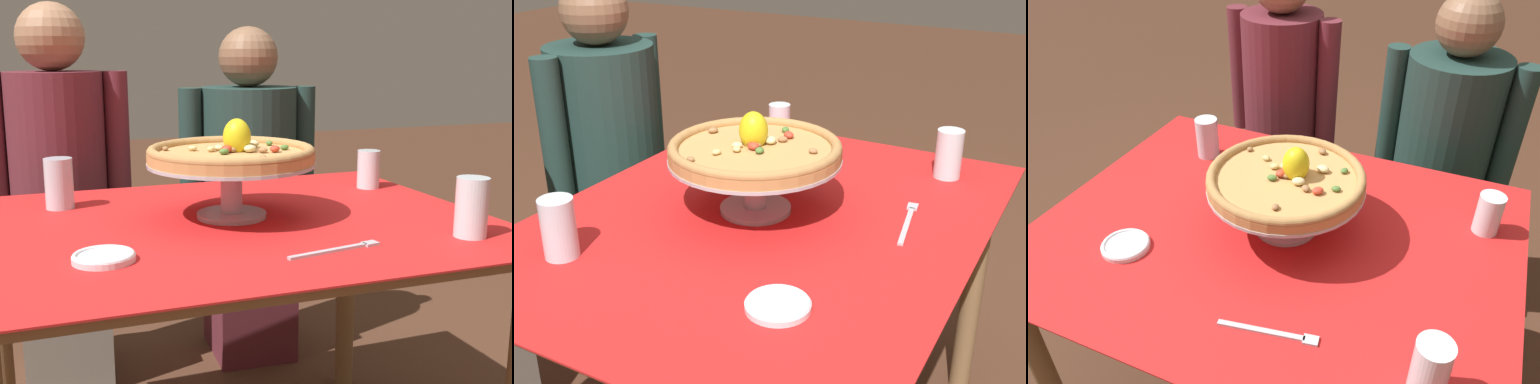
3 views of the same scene
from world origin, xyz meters
TOP-DOWN VIEW (x-y plane):
  - dining_table at (0.00, 0.00)m, footprint 1.22×0.96m
  - pizza_stand at (0.02, 0.04)m, footprint 0.40×0.40m
  - pizza at (0.02, 0.04)m, footprint 0.40×0.40m
  - water_glass_back_left at (-0.36, 0.28)m, footprint 0.07×0.07m
  - water_glass_front_right at (0.45, -0.30)m, footprint 0.07×0.07m
  - water_glass_back_right at (0.50, 0.23)m, footprint 0.07×0.07m
  - side_plate at (-0.31, -0.20)m, footprint 0.12×0.12m
  - dinner_fork at (0.14, -0.30)m, footprint 0.22×0.06m
  - diner_left at (-0.33, 0.79)m, footprint 0.47×0.34m
  - diner_right at (0.33, 0.77)m, footprint 0.50×0.36m

SIDE VIEW (x-z plane):
  - diner_right at x=0.33m, z-range -0.02..1.17m
  - diner_left at x=-0.33m, z-range -0.03..1.23m
  - dining_table at x=0.00m, z-range 0.26..0.98m
  - dinner_fork at x=0.14m, z-range 0.72..0.72m
  - side_plate at x=-0.31m, z-range 0.72..0.74m
  - water_glass_back_right at x=0.50m, z-range 0.71..0.82m
  - water_glass_back_left at x=-0.36m, z-range 0.71..0.84m
  - water_glass_front_right at x=0.45m, z-range 0.71..0.84m
  - pizza_stand at x=0.02m, z-range 0.75..0.88m
  - pizza at x=0.02m, z-range 0.82..0.92m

